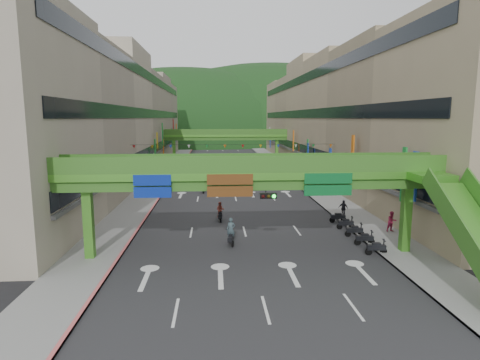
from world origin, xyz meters
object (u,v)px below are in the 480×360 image
at_px(overpass_near, 266,184).
at_px(scooter_rider_mid, 220,211).
at_px(car_silver, 186,175).
at_px(scooter_rider_near, 231,232).
at_px(car_yellow, 230,156).
at_px(pedestrian_red, 392,223).

xyz_separation_m(overpass_near, scooter_rider_mid, (-2.92, 10.21, -4.27)).
distance_m(scooter_rider_mid, car_silver, 26.37).
height_order(scooter_rider_near, scooter_rider_mid, scooter_rider_near).
bearing_deg(overpass_near, scooter_rider_mid, 105.99).
bearing_deg(car_silver, car_yellow, 69.69).
distance_m(scooter_rider_near, scooter_rider_mid, 7.13).
bearing_deg(overpass_near, car_yellow, 89.89).
relative_size(overpass_near, scooter_rider_near, 13.32).
xyz_separation_m(car_silver, car_yellow, (8.02, 29.31, 0.06)).
bearing_deg(scooter_rider_near, scooter_rider_mid, 95.56).
distance_m(scooter_rider_mid, car_yellow, 55.29).
xyz_separation_m(scooter_rider_mid, car_silver, (-4.98, 25.89, -0.24)).
height_order(overpass_near, pedestrian_red, overpass_near).
relative_size(scooter_rider_near, car_silver, 0.50).
relative_size(overpass_near, scooter_rider_mid, 15.24).
bearing_deg(car_silver, overpass_near, -82.66).
bearing_deg(scooter_rider_mid, car_yellow, 86.84).
relative_size(scooter_rider_near, car_yellow, 0.47).
distance_m(car_yellow, pedestrian_red, 61.10).
relative_size(car_silver, car_yellow, 0.95).
height_order(scooter_rider_mid, car_yellow, scooter_rider_mid).
distance_m(overpass_near, car_silver, 37.23).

